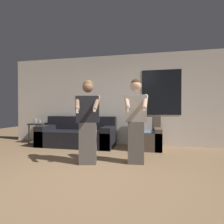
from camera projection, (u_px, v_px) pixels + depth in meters
The scene contains 7 objects.
ground_plane at pixel (84, 179), 2.63m from camera, with size 14.00×14.00×0.00m, color #846647.
wall_back at pixel (117, 100), 5.33m from camera, with size 6.86×0.07×2.70m.
couch at pixel (78, 135), 5.08m from camera, with size 2.16×0.92×0.84m.
armchair at pixel (145, 137), 4.72m from camera, with size 0.84×0.80×0.87m.
side_table at pixel (38, 126), 5.56m from camera, with size 0.47×0.46×0.77m.
person_left at pixel (88, 122), 3.39m from camera, with size 0.50×0.53×1.63m.
person_right at pixel (136, 120), 3.41m from camera, with size 0.48×0.50×1.65m.
Camera 1 is at (0.94, -2.48, 1.06)m, focal length 28.00 mm.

